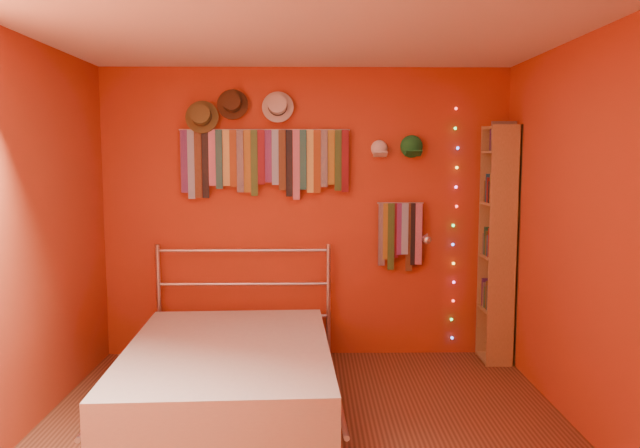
{
  "coord_description": "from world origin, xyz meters",
  "views": [
    {
      "loc": [
        0.04,
        -3.65,
        1.75
      ],
      "look_at": [
        0.11,
        0.9,
        1.25
      ],
      "focal_mm": 35.0,
      "sensor_mm": 36.0,
      "label": 1
    }
  ],
  "objects_px": {
    "bookshelf": "(502,243)",
    "tie_rack": "(264,159)",
    "bed": "(229,373)",
    "reading_lamp": "(426,239)"
  },
  "relations": [
    {
      "from": "bookshelf",
      "to": "tie_rack",
      "type": "bearing_deg",
      "value": 175.6
    },
    {
      "from": "bookshelf",
      "to": "bed",
      "type": "distance_m",
      "value": 2.51
    },
    {
      "from": "bed",
      "to": "bookshelf",
      "type": "bearing_deg",
      "value": 20.27
    },
    {
      "from": "bookshelf",
      "to": "bed",
      "type": "xyz_separation_m",
      "value": [
        -2.2,
        -0.92,
        -0.79
      ]
    },
    {
      "from": "tie_rack",
      "to": "bed",
      "type": "xyz_separation_m",
      "value": [
        -0.18,
        -1.07,
        -1.49
      ]
    },
    {
      "from": "bed",
      "to": "tie_rack",
      "type": "bearing_deg",
      "value": 77.83
    },
    {
      "from": "reading_lamp",
      "to": "bookshelf",
      "type": "xyz_separation_m",
      "value": [
        0.65,
        0.02,
        -0.04
      ]
    },
    {
      "from": "reading_lamp",
      "to": "bed",
      "type": "xyz_separation_m",
      "value": [
        -1.55,
        -0.9,
        -0.82
      ]
    },
    {
      "from": "tie_rack",
      "to": "reading_lamp",
      "type": "xyz_separation_m",
      "value": [
        1.36,
        -0.18,
        -0.67
      ]
    },
    {
      "from": "tie_rack",
      "to": "bookshelf",
      "type": "bearing_deg",
      "value": -4.4
    }
  ]
}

